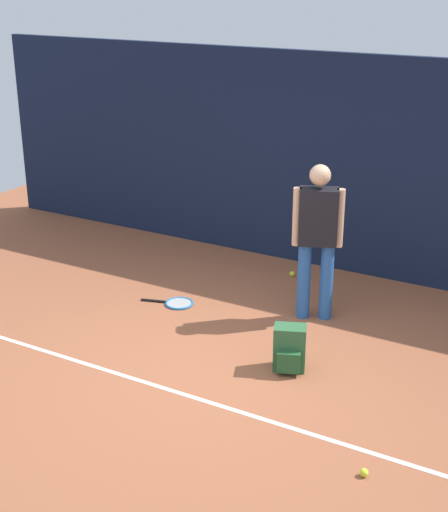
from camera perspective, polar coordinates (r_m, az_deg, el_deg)
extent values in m
plane|color=#9E5638|center=(7.15, -1.60, -8.51)|extent=(12.00, 12.00, 0.00)
cube|color=#141E38|center=(9.18, 8.07, 7.01)|extent=(10.00, 0.10, 2.65)
cube|color=white|center=(6.79, -3.83, -10.32)|extent=(9.00, 0.05, 0.00)
cylinder|color=#2659A5|center=(7.99, 6.14, -1.89)|extent=(0.14, 0.14, 0.85)
cylinder|color=#2659A5|center=(8.00, 7.86, -1.95)|extent=(0.14, 0.14, 0.85)
cube|color=black|center=(7.74, 7.24, 3.02)|extent=(0.45, 0.36, 0.60)
sphere|color=#D8A884|center=(7.62, 7.39, 6.16)|extent=(0.22, 0.22, 0.22)
cylinder|color=#D8A884|center=(7.74, 5.61, 3.01)|extent=(0.09, 0.09, 0.62)
cylinder|color=#D8A884|center=(7.75, 8.86, 2.88)|extent=(0.09, 0.09, 0.62)
cylinder|color=black|center=(8.50, -5.40, -3.44)|extent=(0.30, 0.12, 0.03)
torus|color=#1E72BF|center=(8.42, -3.45, -3.64)|extent=(0.40, 0.40, 0.02)
cylinder|color=#B2B2B2|center=(8.42, -3.45, -3.64)|extent=(0.34, 0.34, 0.00)
cube|color=#2D6038|center=(7.05, 5.05, -7.01)|extent=(0.35, 0.30, 0.44)
cube|color=#23562D|center=(6.97, 4.97, -8.13)|extent=(0.23, 0.16, 0.20)
sphere|color=#CCE033|center=(5.87, 10.69, -16.01)|extent=(0.07, 0.07, 0.07)
sphere|color=#CCE033|center=(9.18, 5.25, -1.37)|extent=(0.07, 0.07, 0.07)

